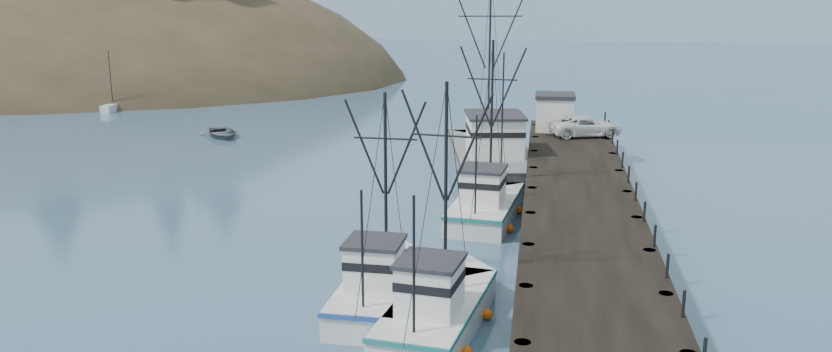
{
  "coord_description": "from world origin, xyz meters",
  "views": [
    {
      "loc": [
        11.68,
        -28.46,
        13.53
      ],
      "look_at": [
        4.86,
        15.65,
        2.5
      ],
      "focal_mm": 35.0,
      "sensor_mm": 36.0,
      "label": 1
    }
  ],
  "objects": [
    {
      "name": "work_vessel",
      "position": [
        8.32,
        27.48,
        1.23
      ],
      "size": [
        7.62,
        17.28,
        14.15
      ],
      "color": "slate",
      "rests_on": "ground"
    },
    {
      "name": "ground",
      "position": [
        0.0,
        0.0,
        0.0
      ],
      "size": [
        400.0,
        400.0,
        0.0
      ],
      "primitive_type": "plane",
      "color": "#335171",
      "rests_on": "ground"
    },
    {
      "name": "distant_ridge",
      "position": [
        10.0,
        170.0,
        0.0
      ],
      "size": [
        360.0,
        40.0,
        26.0
      ],
      "primitive_type": "cube",
      "color": "#9EB2C6",
      "rests_on": "ground"
    },
    {
      "name": "pier",
      "position": [
        14.0,
        16.0,
        1.69
      ],
      "size": [
        6.0,
        44.0,
        2.0
      ],
      "color": "black",
      "rests_on": "ground"
    },
    {
      "name": "motorboat",
      "position": [
        -15.46,
        37.12,
        0.0
      ],
      "size": [
        5.54,
        5.88,
        0.99
      ],
      "primitive_type": "imported",
      "rotation": [
        0.0,
        0.0,
        0.61
      ],
      "color": "#51555A",
      "rests_on": "ground"
    },
    {
      "name": "pickup_truck",
      "position": [
        15.11,
        31.79,
        2.74
      ],
      "size": [
        5.79,
        3.89,
        1.47
      ],
      "primitive_type": "imported",
      "rotation": [
        0.0,
        0.0,
        1.87
      ],
      "color": "silver",
      "rests_on": "pier"
    },
    {
      "name": "trawler_near",
      "position": [
        8.02,
        1.14,
        0.82
      ],
      "size": [
        4.28,
        9.71,
        10.0
      ],
      "color": "silver",
      "rests_on": "ground"
    },
    {
      "name": "moored_sailboats",
      "position": [
        -33.58,
        60.81,
        0.33
      ],
      "size": [
        19.99,
        20.28,
        6.35
      ],
      "color": "silver",
      "rests_on": "ground"
    },
    {
      "name": "trawler_far",
      "position": [
        8.86,
        16.38,
        0.82
      ],
      "size": [
        4.18,
        10.08,
        10.43
      ],
      "color": "silver",
      "rests_on": "ground"
    },
    {
      "name": "trawler_mid",
      "position": [
        5.39,
        2.93,
        0.82
      ],
      "size": [
        3.32,
        9.05,
        9.29
      ],
      "color": "silver",
      "rests_on": "ground"
    },
    {
      "name": "pier_shed",
      "position": [
        12.81,
        34.0,
        3.42
      ],
      "size": [
        3.0,
        3.2,
        2.8
      ],
      "color": "silver",
      "rests_on": "pier"
    },
    {
      "name": "distant_ridge_far",
      "position": [
        -40.0,
        185.0,
        0.0
      ],
      "size": [
        180.0,
        25.0,
        18.0
      ],
      "primitive_type": "cube",
      "color": "silver",
      "rests_on": "ground"
    }
  ]
}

